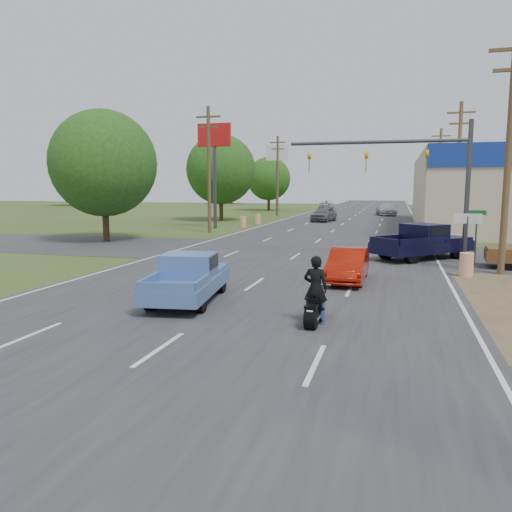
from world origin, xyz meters
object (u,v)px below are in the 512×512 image
(red_convertible, at_px, (348,265))
(rider, at_px, (315,292))
(distant_car_white, at_px, (327,204))
(blue_pickup, at_px, (189,277))
(distant_car_silver, at_px, (386,209))
(navy_pickup, at_px, (424,241))
(distant_car_grey, at_px, (324,214))
(motorcycle, at_px, (315,309))

(red_convertible, height_order, rider, rider)
(rider, bearing_deg, distant_car_white, -80.71)
(red_convertible, xyz_separation_m, rider, (-0.27, -6.46, 0.25))
(rider, relative_size, blue_pickup, 0.36)
(distant_car_silver, bearing_deg, navy_pickup, -95.26)
(navy_pickup, height_order, distant_car_white, navy_pickup)
(rider, height_order, distant_car_white, rider)
(distant_car_silver, bearing_deg, distant_car_grey, -123.10)
(distant_car_silver, bearing_deg, motorcycle, -99.89)
(blue_pickup, relative_size, distant_car_grey, 1.05)
(blue_pickup, xyz_separation_m, distant_car_white, (-5.17, 71.35, -0.08))
(rider, relative_size, distant_car_grey, 0.38)
(motorcycle, xyz_separation_m, distant_car_silver, (0.71, 54.32, 0.34))
(motorcycle, distance_m, distant_car_silver, 54.33)
(navy_pickup, xyz_separation_m, distant_car_white, (-13.05, 59.23, -0.21))
(motorcycle, distance_m, blue_pickup, 4.76)
(red_convertible, bearing_deg, navy_pickup, 67.42)
(distant_car_grey, relative_size, distant_car_silver, 0.87)
(distant_car_white, bearing_deg, blue_pickup, 90.48)
(red_convertible, distance_m, distant_car_white, 67.32)
(red_convertible, xyz_separation_m, distant_car_silver, (0.45, 47.82, 0.14))
(rider, bearing_deg, motorcycle, 90.00)
(rider, bearing_deg, distant_car_silver, -88.95)
(red_convertible, distance_m, motorcycle, 6.51)
(motorcycle, distance_m, navy_pickup, 14.30)
(navy_pickup, bearing_deg, distant_car_white, 146.66)
(rider, height_order, distant_car_silver, rider)
(rider, distance_m, distant_car_white, 73.68)
(blue_pickup, bearing_deg, distant_car_grey, 84.10)
(distant_car_silver, bearing_deg, distant_car_white, 109.63)
(blue_pickup, relative_size, distant_car_white, 0.96)
(distant_car_silver, relative_size, distant_car_white, 1.05)
(distant_car_grey, height_order, distant_car_silver, distant_car_grey)
(red_convertible, distance_m, distant_car_silver, 47.82)
(rider, xyz_separation_m, distant_car_grey, (-5.47, 40.38, -0.09))
(red_convertible, height_order, motorcycle, red_convertible)
(distant_car_white, bearing_deg, navy_pickup, 98.77)
(navy_pickup, height_order, distant_car_silver, navy_pickup)
(distant_car_silver, bearing_deg, red_convertible, -99.67)
(motorcycle, relative_size, blue_pickup, 0.40)
(distant_car_white, bearing_deg, distant_car_grey, 93.54)
(rider, height_order, navy_pickup, navy_pickup)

